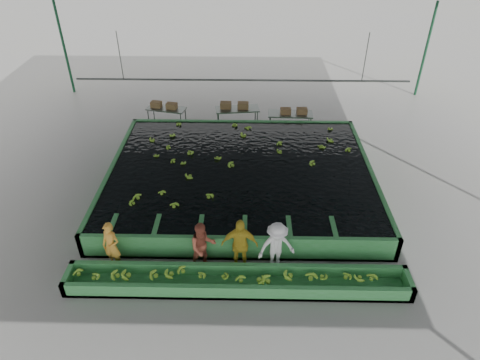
{
  "coord_description": "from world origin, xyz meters",
  "views": [
    {
      "loc": [
        0.25,
        -12.15,
        9.7
      ],
      "look_at": [
        0.0,
        0.5,
        1.0
      ],
      "focal_mm": 32.0,
      "sensor_mm": 36.0,
      "label": 1
    }
  ],
  "objects_px": {
    "sorting_trough": "(237,281)",
    "worker_b": "(203,247)",
    "box_stack_left": "(164,108)",
    "flotation_tank": "(241,177)",
    "worker_a": "(111,246)",
    "box_stack_right": "(294,114)",
    "packing_table_right": "(290,122)",
    "packing_table_mid": "(237,117)",
    "box_stack_mid": "(234,108)",
    "worker_d": "(276,247)",
    "packing_table_left": "(167,116)",
    "worker_c": "(240,245)"
  },
  "relations": [
    {
      "from": "sorting_trough",
      "to": "packing_table_left",
      "type": "height_order",
      "value": "packing_table_left"
    },
    {
      "from": "worker_a",
      "to": "packing_table_left",
      "type": "xyz_separation_m",
      "value": [
        0.08,
        9.61,
        -0.39
      ]
    },
    {
      "from": "flotation_tank",
      "to": "box_stack_right",
      "type": "relative_size",
      "value": 8.07
    },
    {
      "from": "box_stack_mid",
      "to": "box_stack_right",
      "type": "relative_size",
      "value": 1.09
    },
    {
      "from": "sorting_trough",
      "to": "box_stack_mid",
      "type": "distance_m",
      "value": 10.31
    },
    {
      "from": "worker_a",
      "to": "box_stack_right",
      "type": "bearing_deg",
      "value": 75.89
    },
    {
      "from": "sorting_trough",
      "to": "box_stack_left",
      "type": "relative_size",
      "value": 7.78
    },
    {
      "from": "worker_d",
      "to": "box_stack_mid",
      "type": "relative_size",
      "value": 1.28
    },
    {
      "from": "box_stack_left",
      "to": "flotation_tank",
      "type": "bearing_deg",
      "value": -54.5
    },
    {
      "from": "worker_b",
      "to": "box_stack_left",
      "type": "xyz_separation_m",
      "value": [
        -2.76,
        9.64,
        0.01
      ]
    },
    {
      "from": "flotation_tank",
      "to": "packing_table_mid",
      "type": "xyz_separation_m",
      "value": [
        -0.25,
        5.14,
        0.02
      ]
    },
    {
      "from": "worker_d",
      "to": "packing_table_mid",
      "type": "xyz_separation_m",
      "value": [
        -1.4,
        9.44,
        -0.39
      ]
    },
    {
      "from": "packing_table_mid",
      "to": "box_stack_mid",
      "type": "xyz_separation_m",
      "value": [
        -0.14,
        0.04,
        0.47
      ]
    },
    {
      "from": "box_stack_left",
      "to": "sorting_trough",
      "type": "bearing_deg",
      "value": -69.95
    },
    {
      "from": "worker_a",
      "to": "packing_table_right",
      "type": "bearing_deg",
      "value": 76.63
    },
    {
      "from": "flotation_tank",
      "to": "worker_c",
      "type": "xyz_separation_m",
      "value": [
        0.05,
        -4.3,
        0.48
      ]
    },
    {
      "from": "packing_table_right",
      "to": "packing_table_mid",
      "type": "bearing_deg",
      "value": 168.96
    },
    {
      "from": "sorting_trough",
      "to": "worker_a",
      "type": "distance_m",
      "value": 3.92
    },
    {
      "from": "packing_table_right",
      "to": "worker_b",
      "type": "bearing_deg",
      "value": -110.24
    },
    {
      "from": "packing_table_mid",
      "to": "box_stack_mid",
      "type": "distance_m",
      "value": 0.49
    },
    {
      "from": "worker_d",
      "to": "box_stack_mid",
      "type": "distance_m",
      "value": 9.6
    },
    {
      "from": "worker_b",
      "to": "worker_d",
      "type": "bearing_deg",
      "value": -20.16
    },
    {
      "from": "worker_b",
      "to": "box_stack_mid",
      "type": "relative_size",
      "value": 1.25
    },
    {
      "from": "worker_a",
      "to": "worker_d",
      "type": "xyz_separation_m",
      "value": [
        4.94,
        0.0,
        0.04
      ]
    },
    {
      "from": "packing_table_right",
      "to": "worker_d",
      "type": "bearing_deg",
      "value": -97.01
    },
    {
      "from": "box_stack_right",
      "to": "packing_table_mid",
      "type": "bearing_deg",
      "value": 168.8
    },
    {
      "from": "box_stack_left",
      "to": "worker_a",
      "type": "bearing_deg",
      "value": -89.9
    },
    {
      "from": "worker_a",
      "to": "worker_c",
      "type": "bearing_deg",
      "value": 20.66
    },
    {
      "from": "packing_table_right",
      "to": "box_stack_mid",
      "type": "relative_size",
      "value": 1.54
    },
    {
      "from": "flotation_tank",
      "to": "box_stack_right",
      "type": "height_order",
      "value": "box_stack_right"
    },
    {
      "from": "box_stack_left",
      "to": "worker_c",
      "type": "bearing_deg",
      "value": -68.17
    },
    {
      "from": "sorting_trough",
      "to": "box_stack_left",
      "type": "distance_m",
      "value": 11.13
    },
    {
      "from": "flotation_tank",
      "to": "box_stack_left",
      "type": "relative_size",
      "value": 7.78
    },
    {
      "from": "sorting_trough",
      "to": "worker_b",
      "type": "xyz_separation_m",
      "value": [
        -1.05,
        0.8,
        0.59
      ]
    },
    {
      "from": "flotation_tank",
      "to": "packing_table_right",
      "type": "relative_size",
      "value": 4.82
    },
    {
      "from": "sorting_trough",
      "to": "packing_table_left",
      "type": "distance_m",
      "value": 11.05
    },
    {
      "from": "sorting_trough",
      "to": "box_stack_right",
      "type": "relative_size",
      "value": 8.07
    },
    {
      "from": "worker_a",
      "to": "box_stack_left",
      "type": "relative_size",
      "value": 1.28
    },
    {
      "from": "worker_a",
      "to": "packing_table_mid",
      "type": "xyz_separation_m",
      "value": [
        3.54,
        9.44,
        -0.35
      ]
    },
    {
      "from": "worker_a",
      "to": "box_stack_right",
      "type": "xyz_separation_m",
      "value": [
        6.19,
        8.92,
        0.13
      ]
    },
    {
      "from": "worker_c",
      "to": "worker_d",
      "type": "bearing_deg",
      "value": 0.38
    },
    {
      "from": "packing_table_right",
      "to": "box_stack_left",
      "type": "xyz_separation_m",
      "value": [
        -6.06,
        0.69,
        0.38
      ]
    },
    {
      "from": "worker_b",
      "to": "packing_table_right",
      "type": "xyz_separation_m",
      "value": [
        3.3,
        8.95,
        -0.37
      ]
    },
    {
      "from": "worker_a",
      "to": "packing_table_right",
      "type": "relative_size",
      "value": 0.79
    },
    {
      "from": "sorting_trough",
      "to": "box_stack_right",
      "type": "xyz_separation_m",
      "value": [
        2.4,
        9.72,
        0.7
      ]
    },
    {
      "from": "flotation_tank",
      "to": "worker_a",
      "type": "distance_m",
      "value": 5.75
    },
    {
      "from": "packing_table_right",
      "to": "box_stack_right",
      "type": "height_order",
      "value": "box_stack_right"
    },
    {
      "from": "worker_c",
      "to": "packing_table_left",
      "type": "xyz_separation_m",
      "value": [
        -3.76,
        9.61,
        -0.51
      ]
    },
    {
      "from": "worker_d",
      "to": "box_stack_left",
      "type": "bearing_deg",
      "value": 104.23
    },
    {
      "from": "worker_d",
      "to": "packing_table_right",
      "type": "distance_m",
      "value": 9.03
    }
  ]
}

